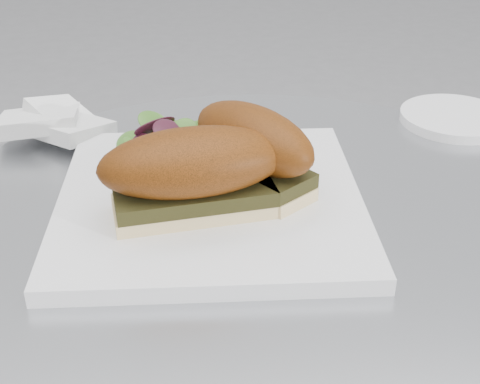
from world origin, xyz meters
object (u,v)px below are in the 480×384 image
at_px(sandwich_left, 193,171).
at_px(sandwich_right, 253,146).
at_px(plate, 210,201).
at_px(saucer, 455,118).

height_order(sandwich_left, sandwich_right, same).
height_order(plate, saucer, plate).
bearing_deg(sandwich_left, plate, 56.41).
bearing_deg(plate, saucer, 26.46).
relative_size(sandwich_left, saucer, 1.31).
xyz_separation_m(plate, saucer, (0.32, 0.16, -0.00)).
xyz_separation_m(sandwich_right, saucer, (0.28, 0.15, -0.05)).
relative_size(sandwich_left, sandwich_right, 1.12).
distance_m(sandwich_left, saucer, 0.39).
height_order(sandwich_left, saucer, sandwich_left).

